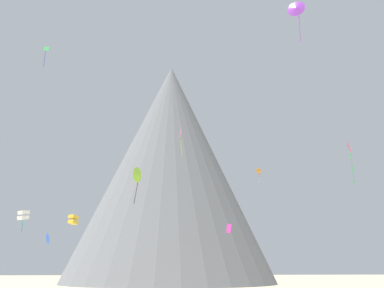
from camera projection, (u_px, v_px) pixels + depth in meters
The scene contains 11 objects.
rock_massif at pixel (175, 174), 113.65m from camera, with size 61.07×61.07×55.87m.
kite_lime_mid at pixel (138, 175), 68.97m from camera, with size 1.54×2.10×5.72m.
kite_magenta_low at pixel (229, 228), 59.15m from camera, with size 0.77×0.60×1.23m.
kite_pink_mid at pixel (350, 148), 58.06m from camera, with size 1.39×1.53×5.77m.
kite_orange_mid at pixel (259, 171), 92.36m from camera, with size 1.20×0.80×3.57m.
kite_rainbow_high at pixel (180, 133), 83.03m from camera, with size 0.92×2.65×6.00m.
kite_white_low at pixel (23, 215), 57.75m from camera, with size 1.55×1.55×2.76m.
kite_violet_high at pixel (296, 9), 57.46m from camera, with size 2.20×1.65×5.87m.
kite_gold_low at pixel (73, 220), 79.76m from camera, with size 1.90×1.91×1.74m.
kite_blue_low at pixel (47, 239), 81.58m from camera, with size 1.50×2.26×2.23m.
kite_green_high at pixel (46, 52), 75.76m from camera, with size 0.92×0.35×3.94m.
Camera 1 is at (-6.16, -29.92, 3.81)m, focal length 41.85 mm.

